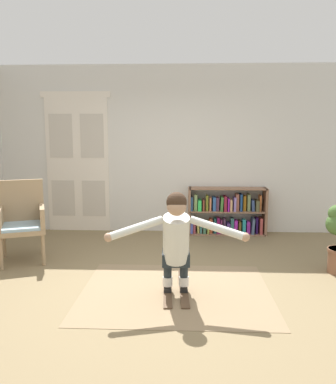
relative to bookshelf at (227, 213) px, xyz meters
The scene contains 8 objects.
ground_plane 2.63m from the bookshelf, 113.51° to the right, with size 7.20×7.20×0.00m, color olive.
back_wall 1.52m from the bookshelf, 168.50° to the left, with size 6.00×0.10×2.90m, color silver.
double_door 2.77m from the bookshelf, behind, with size 1.22×0.05×2.45m.
rug 2.70m from the bookshelf, 107.95° to the right, with size 2.09×1.73×0.01m, color #8B7455.
bookshelf is the anchor object (origin of this frame).
wicker_chair 3.34m from the bookshelf, 152.83° to the right, with size 0.78×0.78×1.10m.
skis_pair 2.66m from the bookshelf, 108.20° to the right, with size 0.32×0.92×0.07m.
person_skier 2.82m from the bookshelf, 106.91° to the right, with size 1.44×0.59×1.09m.
Camera 1 is at (0.32, -4.30, 1.77)m, focal length 36.69 mm.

